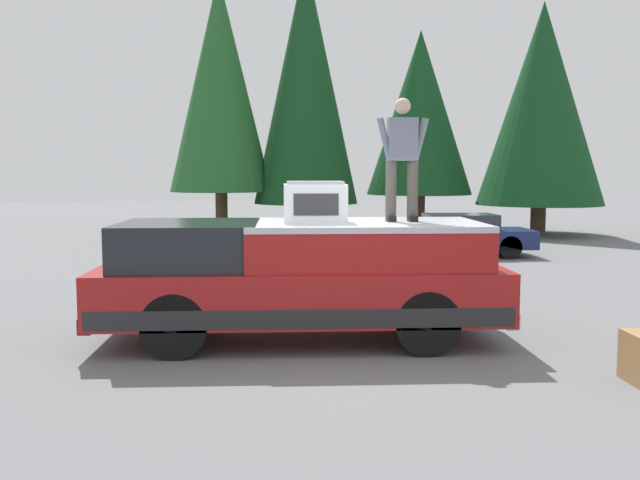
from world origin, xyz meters
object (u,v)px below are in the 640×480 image
object	(u,v)px
pickup_truck	(301,278)
person_on_truck_bed	(402,156)
compressor_unit	(315,202)
parked_car_navy	(457,235)

from	to	relation	value
pickup_truck	person_on_truck_bed	bearing A→B (deg)	-87.55
pickup_truck	compressor_unit	distance (m)	1.08
pickup_truck	parked_car_navy	size ratio (longest dim) A/B	1.35
compressor_unit	pickup_truck	bearing A→B (deg)	57.38
pickup_truck	parked_car_navy	world-z (taller)	pickup_truck
compressor_unit	person_on_truck_bed	distance (m)	1.37
compressor_unit	person_on_truck_bed	world-z (taller)	person_on_truck_bed
pickup_truck	parked_car_navy	xyz separation A→B (m)	(9.34, -4.53, -0.29)
compressor_unit	parked_car_navy	xyz separation A→B (m)	(9.46, -4.34, -1.35)
compressor_unit	parked_car_navy	distance (m)	10.50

